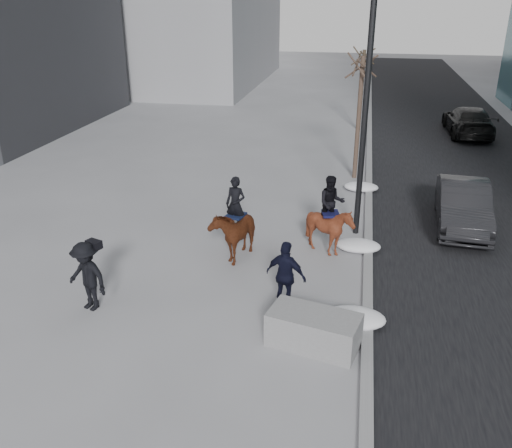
% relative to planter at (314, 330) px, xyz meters
% --- Properties ---
extents(ground, '(120.00, 120.00, 0.00)m').
position_rel_planter_xyz_m(ground, '(-1.84, 1.70, -0.39)').
color(ground, gray).
rests_on(ground, ground).
extents(road, '(8.00, 90.00, 0.01)m').
position_rel_planter_xyz_m(road, '(5.16, 11.70, -0.38)').
color(road, black).
rests_on(road, ground).
extents(curb, '(0.25, 90.00, 0.12)m').
position_rel_planter_xyz_m(curb, '(1.16, 11.70, -0.33)').
color(curb, gray).
rests_on(curb, ground).
extents(planter, '(2.11, 1.39, 0.78)m').
position_rel_planter_xyz_m(planter, '(0.00, 0.00, 0.00)').
color(planter, gray).
rests_on(planter, ground).
extents(car_near, '(1.86, 4.52, 1.46)m').
position_rel_planter_xyz_m(car_near, '(4.12, 7.45, 0.34)').
color(car_near, black).
rests_on(car_near, ground).
extents(car_far, '(2.20, 5.23, 1.51)m').
position_rel_planter_xyz_m(car_far, '(6.28, 20.40, 0.37)').
color(car_far, black).
rests_on(car_far, ground).
extents(tree_near, '(1.20, 1.20, 5.40)m').
position_rel_planter_xyz_m(tree_near, '(0.56, 11.89, 2.31)').
color(tree_near, '#392A21').
rests_on(tree_near, ground).
extents(tree_far, '(1.20, 1.20, 4.77)m').
position_rel_planter_xyz_m(tree_far, '(0.56, 20.29, 1.99)').
color(tree_far, '#352C1F').
rests_on(tree_far, ground).
extents(mounted_left, '(1.21, 1.96, 2.35)m').
position_rel_planter_xyz_m(mounted_left, '(-2.66, 3.94, 0.49)').
color(mounted_left, '#481E0E').
rests_on(mounted_left, ground).
extents(mounted_right, '(1.50, 1.62, 2.34)m').
position_rel_planter_xyz_m(mounted_right, '(0.01, 4.61, 0.55)').
color(mounted_right, '#4B1E0F').
rests_on(mounted_right, ground).
extents(feeder, '(1.11, 1.00, 1.75)m').
position_rel_planter_xyz_m(feeder, '(-0.81, 1.40, 0.49)').
color(feeder, black).
rests_on(feeder, ground).
extents(camera_crew, '(1.29, 1.00, 1.75)m').
position_rel_planter_xyz_m(camera_crew, '(-5.46, 0.45, 0.50)').
color(camera_crew, black).
rests_on(camera_crew, ground).
extents(lamppost, '(0.25, 0.80, 9.09)m').
position_rel_planter_xyz_m(lamppost, '(0.76, 6.25, 4.61)').
color(lamppost, black).
rests_on(lamppost, ground).
extents(snow_piles, '(1.44, 10.16, 0.36)m').
position_rel_planter_xyz_m(snow_piles, '(0.86, 4.96, -0.21)').
color(snow_piles, white).
rests_on(snow_piles, ground).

